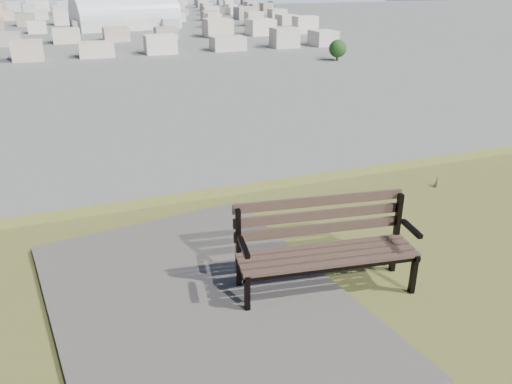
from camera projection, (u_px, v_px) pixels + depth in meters
name	position (u px, v px, depth m)	size (l,w,h in m)	color
park_bench	(324.00, 242.00, 4.97)	(1.84, 0.81, 0.93)	#49352A
gravel_patch	(201.00, 303.00, 4.85)	(2.66, 3.80, 0.08)	#55514A
arena	(126.00, 18.00, 286.70)	(62.08, 36.07, 24.60)	beige
city_blocks	(61.00, 14.00, 351.32)	(395.00, 361.00, 7.00)	beige
city_trees	(13.00, 22.00, 277.47)	(406.52, 387.20, 9.98)	#2F2417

